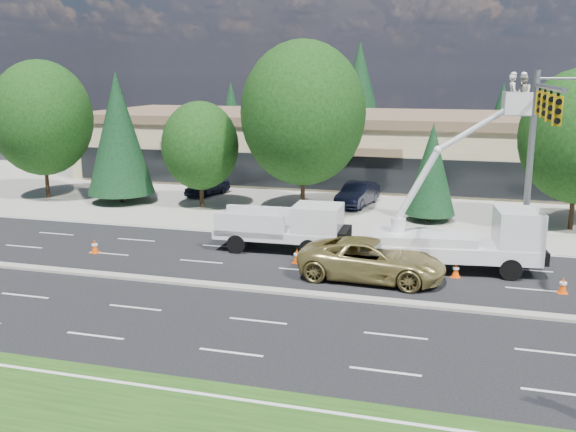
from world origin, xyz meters
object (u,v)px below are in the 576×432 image
(minivan, at_px, (372,260))
(bucket_truck, at_px, (469,231))
(signal_mast, at_px, (537,136))
(utility_pickup, at_px, (288,231))

(minivan, bearing_deg, bucket_truck, -57.06)
(bucket_truck, relative_size, minivan, 1.40)
(signal_mast, bearing_deg, utility_pickup, -175.90)
(signal_mast, xyz_separation_m, utility_pickup, (-11.55, -0.83, -5.05))
(signal_mast, bearing_deg, bucket_truck, -144.91)
(signal_mast, height_order, minivan, signal_mast)
(bucket_truck, bearing_deg, minivan, -157.29)
(signal_mast, height_order, utility_pickup, signal_mast)
(signal_mast, relative_size, bucket_truck, 1.14)
(utility_pickup, distance_m, minivan, 5.89)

